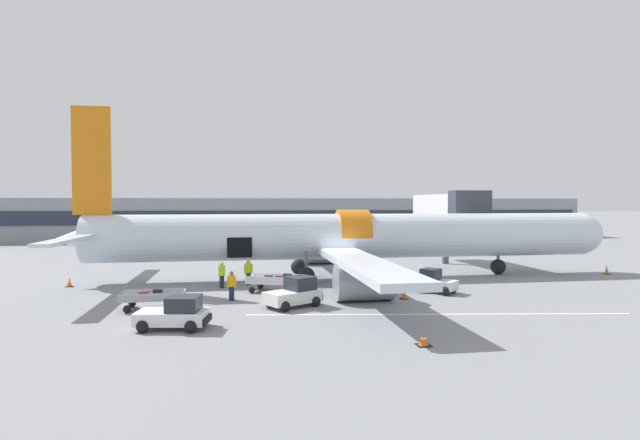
{
  "coord_description": "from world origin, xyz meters",
  "views": [
    {
      "loc": [
        -7.06,
        -33.48,
        5.67
      ],
      "look_at": [
        -1.63,
        0.03,
        4.46
      ],
      "focal_mm": 28.0,
      "sensor_mm": 36.0,
      "label": 1
    }
  ],
  "objects_px": {
    "baggage_tug_mid": "(295,294)",
    "ground_crew_loader_b": "(232,285)",
    "baggage_tug_rear": "(175,314)",
    "ground_crew_loader_a": "(248,272)",
    "baggage_cart_queued": "(154,300)",
    "baggage_tug_lead": "(435,283)",
    "suitcase_on_tarmac_upright": "(297,292)",
    "airplane": "(345,238)",
    "baggage_cart_loading": "(275,283)",
    "suitcase_on_tarmac_spare": "(309,283)",
    "ground_crew_driver": "(222,274)"
  },
  "relations": [
    {
      "from": "baggage_cart_queued",
      "to": "ground_crew_loader_b",
      "type": "distance_m",
      "value": 4.37
    },
    {
      "from": "baggage_cart_loading",
      "to": "baggage_cart_queued",
      "type": "distance_m",
      "value": 7.85
    },
    {
      "from": "ground_crew_loader_b",
      "to": "airplane",
      "type": "bearing_deg",
      "value": 41.81
    },
    {
      "from": "baggage_cart_queued",
      "to": "ground_crew_loader_a",
      "type": "distance_m",
      "value": 8.61
    },
    {
      "from": "ground_crew_loader_b",
      "to": "ground_crew_driver",
      "type": "bearing_deg",
      "value": 99.11
    },
    {
      "from": "ground_crew_driver",
      "to": "suitcase_on_tarmac_spare",
      "type": "distance_m",
      "value": 5.81
    },
    {
      "from": "ground_crew_driver",
      "to": "suitcase_on_tarmac_upright",
      "type": "height_order",
      "value": "ground_crew_driver"
    },
    {
      "from": "baggage_cart_loading",
      "to": "ground_crew_loader_b",
      "type": "xyz_separation_m",
      "value": [
        -2.65,
        -2.48,
        0.33
      ]
    },
    {
      "from": "baggage_tug_lead",
      "to": "ground_crew_loader_a",
      "type": "relative_size",
      "value": 1.48
    },
    {
      "from": "baggage_cart_queued",
      "to": "ground_crew_loader_b",
      "type": "xyz_separation_m",
      "value": [
        4.02,
        1.66,
        0.39
      ]
    },
    {
      "from": "ground_crew_driver",
      "to": "airplane",
      "type": "bearing_deg",
      "value": 18.51
    },
    {
      "from": "baggage_cart_queued",
      "to": "airplane",
      "type": "bearing_deg",
      "value": 36.37
    },
    {
      "from": "baggage_tug_rear",
      "to": "suitcase_on_tarmac_upright",
      "type": "xyz_separation_m",
      "value": [
        6.21,
        6.37,
        -0.3
      ]
    },
    {
      "from": "baggage_tug_rear",
      "to": "ground_crew_loader_a",
      "type": "bearing_deg",
      "value": 73.09
    },
    {
      "from": "ground_crew_loader_a",
      "to": "suitcase_on_tarmac_upright",
      "type": "relative_size",
      "value": 2.22
    },
    {
      "from": "ground_crew_loader_a",
      "to": "suitcase_on_tarmac_upright",
      "type": "height_order",
      "value": "ground_crew_loader_a"
    },
    {
      "from": "baggage_tug_rear",
      "to": "ground_crew_loader_a",
      "type": "height_order",
      "value": "ground_crew_loader_a"
    },
    {
      "from": "baggage_cart_queued",
      "to": "ground_crew_loader_a",
      "type": "bearing_deg",
      "value": 53.88
    },
    {
      "from": "baggage_cart_loading",
      "to": "ground_crew_driver",
      "type": "xyz_separation_m",
      "value": [
        -3.35,
        1.89,
        0.35
      ]
    },
    {
      "from": "baggage_tug_mid",
      "to": "ground_crew_loader_b",
      "type": "distance_m",
      "value": 4.06
    },
    {
      "from": "baggage_cart_loading",
      "to": "ground_crew_loader_b",
      "type": "distance_m",
      "value": 3.65
    },
    {
      "from": "baggage_cart_queued",
      "to": "ground_crew_driver",
      "type": "height_order",
      "value": "ground_crew_driver"
    },
    {
      "from": "baggage_tug_mid",
      "to": "suitcase_on_tarmac_upright",
      "type": "height_order",
      "value": "baggage_tug_mid"
    },
    {
      "from": "airplane",
      "to": "baggage_tug_mid",
      "type": "height_order",
      "value": "airplane"
    },
    {
      "from": "airplane",
      "to": "baggage_tug_lead",
      "type": "relative_size",
      "value": 15.76
    },
    {
      "from": "baggage_cart_loading",
      "to": "suitcase_on_tarmac_spare",
      "type": "bearing_deg",
      "value": 18.24
    },
    {
      "from": "baggage_tug_mid",
      "to": "suitcase_on_tarmac_spare",
      "type": "relative_size",
      "value": 3.97
    },
    {
      "from": "ground_crew_loader_b",
      "to": "baggage_tug_lead",
      "type": "bearing_deg",
      "value": 2.54
    },
    {
      "from": "baggage_tug_lead",
      "to": "baggage_cart_loading",
      "type": "xyz_separation_m",
      "value": [
        -9.92,
        1.92,
        -0.06
      ]
    },
    {
      "from": "baggage_tug_mid",
      "to": "ground_crew_loader_b",
      "type": "bearing_deg",
      "value": 147.26
    },
    {
      "from": "baggage_tug_lead",
      "to": "baggage_cart_queued",
      "type": "distance_m",
      "value": 16.74
    },
    {
      "from": "baggage_tug_rear",
      "to": "baggage_cart_loading",
      "type": "distance_m",
      "value": 9.91
    },
    {
      "from": "ground_crew_loader_b",
      "to": "baggage_cart_queued",
      "type": "bearing_deg",
      "value": -157.56
    },
    {
      "from": "baggage_tug_rear",
      "to": "baggage_cart_loading",
      "type": "xyz_separation_m",
      "value": [
        5.05,
        8.53,
        -0.08
      ]
    },
    {
      "from": "baggage_tug_rear",
      "to": "ground_crew_loader_a",
      "type": "relative_size",
      "value": 1.91
    },
    {
      "from": "baggage_cart_queued",
      "to": "baggage_cart_loading",
      "type": "bearing_deg",
      "value": 31.83
    },
    {
      "from": "airplane",
      "to": "baggage_cart_loading",
      "type": "distance_m",
      "value": 7.82
    },
    {
      "from": "ground_crew_loader_a",
      "to": "baggage_tug_rear",
      "type": "bearing_deg",
      "value": -106.91
    },
    {
      "from": "baggage_tug_mid",
      "to": "baggage_cart_queued",
      "type": "height_order",
      "value": "baggage_tug_mid"
    },
    {
      "from": "airplane",
      "to": "ground_crew_driver",
      "type": "bearing_deg",
      "value": -161.49
    },
    {
      "from": "baggage_tug_mid",
      "to": "ground_crew_driver",
      "type": "distance_m",
      "value": 7.75
    },
    {
      "from": "airplane",
      "to": "ground_crew_driver",
      "type": "xyz_separation_m",
      "value": [
        -8.94,
        -2.99,
        -2.11
      ]
    },
    {
      "from": "baggage_cart_loading",
      "to": "airplane",
      "type": "bearing_deg",
      "value": 41.17
    },
    {
      "from": "baggage_tug_lead",
      "to": "ground_crew_loader_a",
      "type": "distance_m",
      "value": 12.46
    },
    {
      "from": "baggage_tug_rear",
      "to": "ground_crew_loader_b",
      "type": "relative_size",
      "value": 1.99
    },
    {
      "from": "baggage_tug_rear",
      "to": "baggage_tug_mid",
      "type": "bearing_deg",
      "value": 33.58
    },
    {
      "from": "ground_crew_loader_a",
      "to": "suitcase_on_tarmac_upright",
      "type": "distance_m",
      "value": 5.72
    },
    {
      "from": "suitcase_on_tarmac_spare",
      "to": "airplane",
      "type": "bearing_deg",
      "value": 51.63
    },
    {
      "from": "airplane",
      "to": "ground_crew_loader_a",
      "type": "bearing_deg",
      "value": -163.87
    },
    {
      "from": "ground_crew_loader_a",
      "to": "baggage_tug_lead",
      "type": "bearing_deg",
      "value": -22.32
    }
  ]
}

